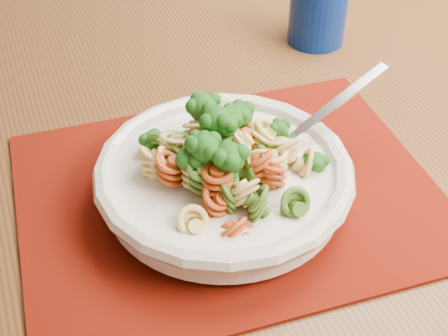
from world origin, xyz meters
name	(u,v)px	position (x,y,z in m)	size (l,w,h in m)	color
dining_table	(236,193)	(-0.62, 0.34, 0.66)	(1.32, 0.86, 0.77)	#563518
placemat	(229,194)	(-0.68, 0.23, 0.77)	(0.40, 0.31, 0.00)	#5C0903
pasta_bowl	(224,177)	(-0.69, 0.22, 0.80)	(0.24, 0.24, 0.05)	beige
pasta_broccoli_heap	(224,163)	(-0.69, 0.22, 0.82)	(0.21, 0.21, 0.06)	tan
fork	(281,146)	(-0.62, 0.23, 0.82)	(0.19, 0.02, 0.01)	silver
tumbler	(318,8)	(-0.46, 0.47, 0.82)	(0.08, 0.08, 0.09)	navy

